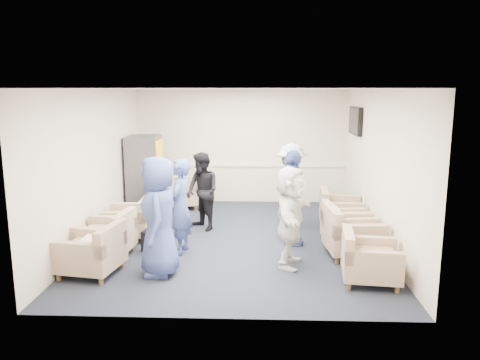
{
  "coord_description": "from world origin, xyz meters",
  "views": [
    {
      "loc": [
        0.4,
        -8.15,
        2.68
      ],
      "look_at": [
        0.08,
        0.2,
        1.07
      ],
      "focal_mm": 35.0,
      "sensor_mm": 36.0,
      "label": 1
    }
  ],
  "objects_px": {
    "armchair_right_near": "(367,261)",
    "person_back_left": "(202,192)",
    "armchair_left_far": "(131,221)",
    "person_front_left": "(159,216)",
    "armchair_left_mid": "(109,238)",
    "armchair_right_midnear": "(350,236)",
    "person_back_right": "(291,186)",
    "armchair_right_midfar": "(345,228)",
    "person_mid_left": "(180,207)",
    "vending_machine": "(145,174)",
    "armchair_corner": "(179,194)",
    "armchair_right_far": "(338,212)",
    "person_mid_right": "(292,198)",
    "armchair_left_near": "(94,253)",
    "person_front_right": "(290,217)"
  },
  "relations": [
    {
      "from": "vending_machine",
      "to": "person_back_left",
      "type": "height_order",
      "value": "vending_machine"
    },
    {
      "from": "armchair_left_near",
      "to": "armchair_left_far",
      "type": "height_order",
      "value": "armchair_left_near"
    },
    {
      "from": "armchair_right_far",
      "to": "person_mid_left",
      "type": "relative_size",
      "value": 0.55
    },
    {
      "from": "armchair_left_far",
      "to": "armchair_corner",
      "type": "xyz_separation_m",
      "value": [
        0.51,
        2.25,
        0.02
      ]
    },
    {
      "from": "armchair_right_far",
      "to": "armchair_corner",
      "type": "bearing_deg",
      "value": 70.86
    },
    {
      "from": "armchair_left_far",
      "to": "armchair_corner",
      "type": "bearing_deg",
      "value": 164.73
    },
    {
      "from": "armchair_right_far",
      "to": "person_front_right",
      "type": "distance_m",
      "value": 2.38
    },
    {
      "from": "armchair_left_mid",
      "to": "person_front_left",
      "type": "relative_size",
      "value": 0.5
    },
    {
      "from": "person_mid_left",
      "to": "armchair_right_midfar",
      "type": "bearing_deg",
      "value": 106.97
    },
    {
      "from": "armchair_left_mid",
      "to": "person_back_right",
      "type": "xyz_separation_m",
      "value": [
        3.08,
        1.85,
        0.51
      ]
    },
    {
      "from": "armchair_right_midnear",
      "to": "person_back_right",
      "type": "distance_m",
      "value": 1.92
    },
    {
      "from": "armchair_right_midfar",
      "to": "person_mid_left",
      "type": "relative_size",
      "value": 0.56
    },
    {
      "from": "armchair_corner",
      "to": "person_mid_right",
      "type": "xyz_separation_m",
      "value": [
        2.4,
        -2.48,
        0.5
      ]
    },
    {
      "from": "armchair_right_far",
      "to": "person_back_left",
      "type": "distance_m",
      "value": 2.7
    },
    {
      "from": "armchair_left_mid",
      "to": "person_back_left",
      "type": "relative_size",
      "value": 0.58
    },
    {
      "from": "person_front_left",
      "to": "armchair_right_near",
      "type": "bearing_deg",
      "value": 77.81
    },
    {
      "from": "person_back_right",
      "to": "person_front_right",
      "type": "bearing_deg",
      "value": 172.63
    },
    {
      "from": "armchair_right_far",
      "to": "person_mid_right",
      "type": "xyz_separation_m",
      "value": [
        -0.99,
        -1.02,
        0.51
      ]
    },
    {
      "from": "person_front_left",
      "to": "person_mid_right",
      "type": "xyz_separation_m",
      "value": [
        2.03,
        1.45,
        -0.04
      ]
    },
    {
      "from": "armchair_left_near",
      "to": "armchair_left_mid",
      "type": "distance_m",
      "value": 0.74
    },
    {
      "from": "armchair_right_midnear",
      "to": "person_front_left",
      "type": "bearing_deg",
      "value": 101.79
    },
    {
      "from": "armchair_corner",
      "to": "armchair_right_far",
      "type": "bearing_deg",
      "value": 142.34
    },
    {
      "from": "armchair_left_mid",
      "to": "armchair_right_midfar",
      "type": "distance_m",
      "value": 4.01
    },
    {
      "from": "armchair_right_far",
      "to": "person_front_right",
      "type": "bearing_deg",
      "value": 156.36
    },
    {
      "from": "armchair_right_near",
      "to": "person_mid_right",
      "type": "xyz_separation_m",
      "value": [
        -0.95,
        1.64,
        0.52
      ]
    },
    {
      "from": "armchair_right_near",
      "to": "person_mid_right",
      "type": "distance_m",
      "value": 1.96
    },
    {
      "from": "armchair_left_near",
      "to": "person_front_left",
      "type": "xyz_separation_m",
      "value": [
        0.97,
        0.05,
        0.56
      ]
    },
    {
      "from": "armchair_left_far",
      "to": "person_mid_left",
      "type": "xyz_separation_m",
      "value": [
        1.04,
        -0.74,
        0.48
      ]
    },
    {
      "from": "person_mid_right",
      "to": "armchair_right_near",
      "type": "bearing_deg",
      "value": -152.7
    },
    {
      "from": "armchair_left_mid",
      "to": "person_back_right",
      "type": "bearing_deg",
      "value": 126.12
    },
    {
      "from": "armchair_left_far",
      "to": "person_front_left",
      "type": "height_order",
      "value": "person_front_left"
    },
    {
      "from": "armchair_left_mid",
      "to": "armchair_right_midfar",
      "type": "bearing_deg",
      "value": 105.49
    },
    {
      "from": "armchair_corner",
      "to": "person_back_left",
      "type": "height_order",
      "value": "person_back_left"
    },
    {
      "from": "person_back_right",
      "to": "person_front_right",
      "type": "relative_size",
      "value": 1.06
    },
    {
      "from": "person_back_right",
      "to": "person_front_left",
      "type": "bearing_deg",
      "value": 137.29
    },
    {
      "from": "armchair_left_near",
      "to": "person_front_right",
      "type": "height_order",
      "value": "person_front_right"
    },
    {
      "from": "armchair_right_midnear",
      "to": "vending_machine",
      "type": "relative_size",
      "value": 0.55
    },
    {
      "from": "armchair_left_far",
      "to": "person_mid_left",
      "type": "distance_m",
      "value": 1.36
    },
    {
      "from": "person_back_left",
      "to": "armchair_right_midnear",
      "type": "bearing_deg",
      "value": 22.32
    },
    {
      "from": "armchair_left_near",
      "to": "person_mid_right",
      "type": "height_order",
      "value": "person_mid_right"
    },
    {
      "from": "armchair_left_far",
      "to": "person_back_left",
      "type": "xyz_separation_m",
      "value": [
        1.25,
        0.6,
        0.44
      ]
    },
    {
      "from": "person_mid_left",
      "to": "vending_machine",
      "type": "bearing_deg",
      "value": -147.95
    },
    {
      "from": "armchair_left_far",
      "to": "armchair_right_midfar",
      "type": "bearing_deg",
      "value": 83.45
    },
    {
      "from": "armchair_right_midfar",
      "to": "person_back_left",
      "type": "height_order",
      "value": "person_back_left"
    },
    {
      "from": "armchair_right_near",
      "to": "person_back_left",
      "type": "distance_m",
      "value": 3.62
    },
    {
      "from": "armchair_left_far",
      "to": "person_front_left",
      "type": "bearing_deg",
      "value": 25.28
    },
    {
      "from": "vending_machine",
      "to": "person_back_right",
      "type": "distance_m",
      "value": 3.33
    },
    {
      "from": "armchair_left_near",
      "to": "person_back_left",
      "type": "bearing_deg",
      "value": 159.83
    },
    {
      "from": "armchair_right_near",
      "to": "person_front_left",
      "type": "bearing_deg",
      "value": 93.1
    },
    {
      "from": "armchair_left_mid",
      "to": "person_front_right",
      "type": "bearing_deg",
      "value": 89.72
    }
  ]
}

